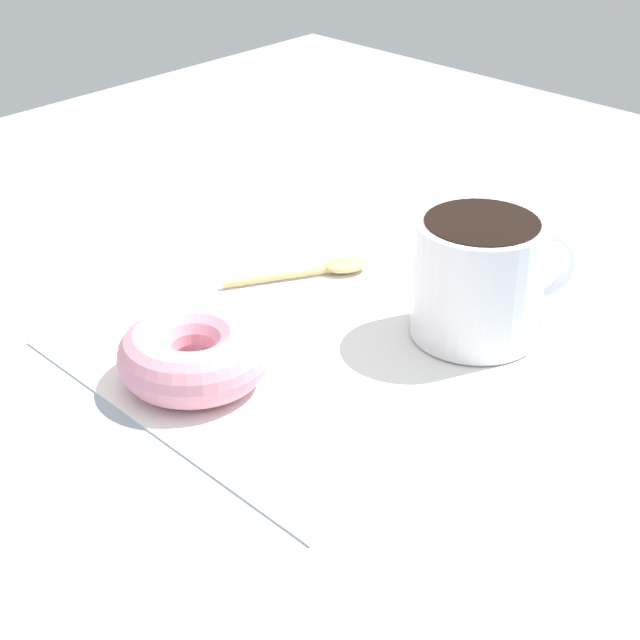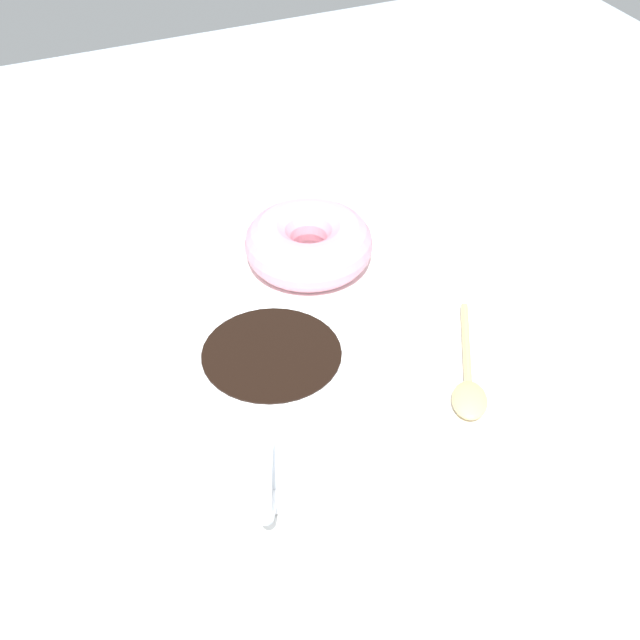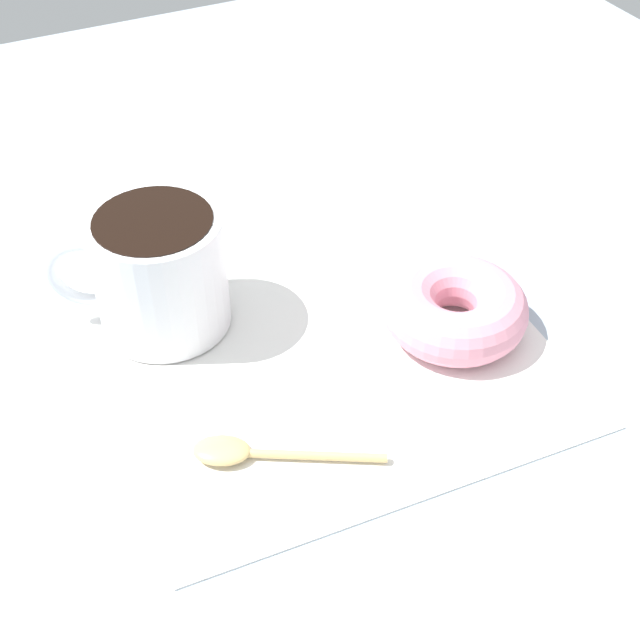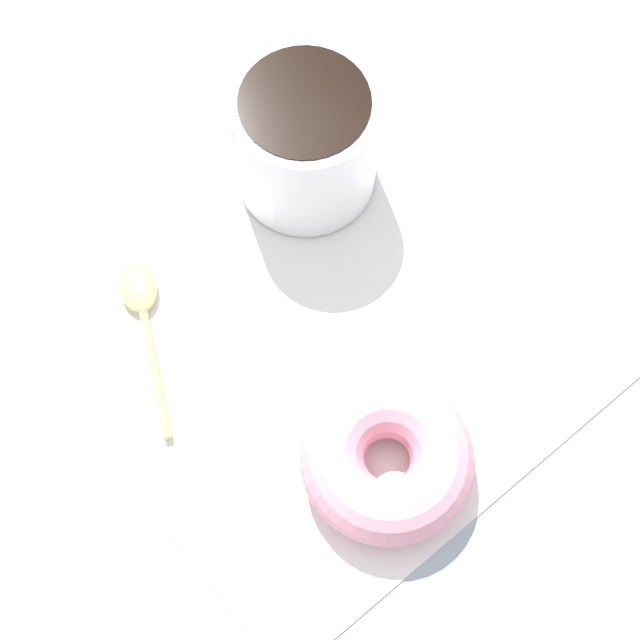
# 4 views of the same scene
# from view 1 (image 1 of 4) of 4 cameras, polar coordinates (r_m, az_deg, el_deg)

# --- Properties ---
(ground_plane) EXTENTS (1.20, 1.20, 0.02)m
(ground_plane) POSITION_cam_1_polar(r_m,az_deg,el_deg) (0.78, 0.73, -1.37)
(ground_plane) COLOR #99A8B7
(napkin) EXTENTS (0.31, 0.31, 0.00)m
(napkin) POSITION_cam_1_polar(r_m,az_deg,el_deg) (0.76, 0.00, -1.41)
(napkin) COLOR white
(napkin) RESTS_ON ground_plane
(coffee_cup) EXTENTS (0.09, 0.12, 0.09)m
(coffee_cup) POSITION_cam_1_polar(r_m,az_deg,el_deg) (0.76, 8.55, 2.33)
(coffee_cup) COLOR white
(coffee_cup) RESTS_ON napkin
(donut) EXTENTS (0.10, 0.10, 0.04)m
(donut) POSITION_cam_1_polar(r_m,az_deg,el_deg) (0.72, -6.75, -1.86)
(donut) COLOR pink
(donut) RESTS_ON napkin
(spoon) EXTENTS (0.07, 0.11, 0.01)m
(spoon) POSITION_cam_1_polar(r_m,az_deg,el_deg) (0.86, 0.42, 2.79)
(spoon) COLOR #D8B772
(spoon) RESTS_ON napkin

